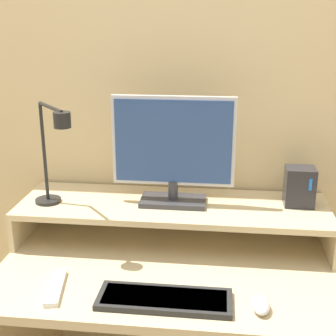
{
  "coord_description": "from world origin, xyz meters",
  "views": [
    {
      "loc": [
        0.16,
        -1.05,
        1.5
      ],
      "look_at": [
        -0.0,
        0.38,
        1.03
      ],
      "focal_mm": 50.0,
      "sensor_mm": 36.0,
      "label": 1
    }
  ],
  "objects": [
    {
      "name": "remote_control",
      "position": [
        -0.32,
        0.15,
        0.72
      ],
      "size": [
        0.08,
        0.2,
        0.02
      ],
      "color": "white",
      "rests_on": "desk"
    },
    {
      "name": "monitor",
      "position": [
        -0.0,
        0.53,
        1.06
      ],
      "size": [
        0.43,
        0.13,
        0.39
      ],
      "color": "#38383D",
      "rests_on": "monitor_shelf"
    },
    {
      "name": "router_dock",
      "position": [
        0.45,
        0.56,
        0.92
      ],
      "size": [
        0.1,
        0.09,
        0.14
      ],
      "color": "#28282D",
      "rests_on": "monitor_shelf"
    },
    {
      "name": "mouse",
      "position": [
        0.29,
        0.11,
        0.72
      ],
      "size": [
        0.05,
        0.09,
        0.03
      ],
      "color": "silver",
      "rests_on": "desk"
    },
    {
      "name": "keyboard",
      "position": [
        0.02,
        0.12,
        0.72
      ],
      "size": [
        0.39,
        0.14,
        0.02
      ],
      "color": "#282828",
      "rests_on": "desk"
    },
    {
      "name": "monitor_shelf",
      "position": [
        0.0,
        0.53,
        0.83
      ],
      "size": [
        1.12,
        0.34,
        0.14
      ],
      "color": "beige",
      "rests_on": "desk"
    },
    {
      "name": "wall_back",
      "position": [
        0.0,
        0.73,
        1.25
      ],
      "size": [
        6.0,
        0.05,
        2.5
      ],
      "color": "beige",
      "rests_on": "ground_plane"
    },
    {
      "name": "desk_lamp",
      "position": [
        -0.4,
        0.41,
        1.07
      ],
      "size": [
        0.2,
        0.22,
        0.37
      ],
      "color": "black",
      "rests_on": "monitor_shelf"
    },
    {
      "name": "desk",
      "position": [
        0.0,
        0.35,
        0.5
      ],
      "size": [
        1.12,
        0.7,
        0.71
      ],
      "color": "beige",
      "rests_on": "ground_plane"
    }
  ]
}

